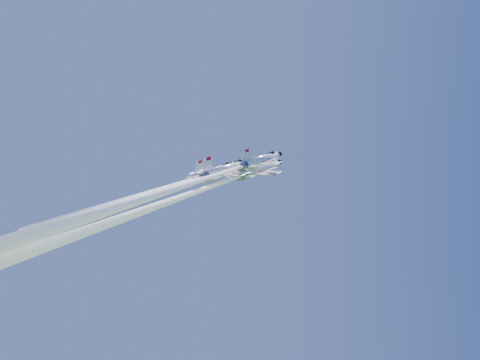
{
  "coord_description": "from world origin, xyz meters",
  "views": [
    {
      "loc": [
        -5.91,
        -112.2,
        69.11
      ],
      "look_at": [
        0.0,
        0.0,
        89.36
      ],
      "focal_mm": 40.0,
      "sensor_mm": 36.0,
      "label": 1
    }
  ],
  "objects_px": {
    "jet_right": "(190,184)",
    "jet_slot": "(162,191)",
    "jet_lead": "(182,197)",
    "jet_left": "(162,189)"
  },
  "relations": [
    {
      "from": "jet_left",
      "to": "jet_slot",
      "type": "distance_m",
      "value": 10.6
    },
    {
      "from": "jet_right",
      "to": "jet_slot",
      "type": "distance_m",
      "value": 5.14
    },
    {
      "from": "jet_lead",
      "to": "jet_left",
      "type": "xyz_separation_m",
      "value": [
        -4.12,
        4.8,
        2.15
      ]
    },
    {
      "from": "jet_lead",
      "to": "jet_right",
      "type": "xyz_separation_m",
      "value": [
        1.39,
        -3.99,
        1.66
      ]
    },
    {
      "from": "jet_left",
      "to": "jet_slot",
      "type": "height_order",
      "value": "jet_left"
    },
    {
      "from": "jet_lead",
      "to": "jet_right",
      "type": "bearing_deg",
      "value": -35.19
    },
    {
      "from": "jet_left",
      "to": "jet_right",
      "type": "relative_size",
      "value": 0.76
    },
    {
      "from": "jet_lead",
      "to": "jet_slot",
      "type": "height_order",
      "value": "jet_lead"
    },
    {
      "from": "jet_right",
      "to": "jet_slot",
      "type": "xyz_separation_m",
      "value": [
        -4.63,
        -1.56,
        -1.59
      ]
    },
    {
      "from": "jet_left",
      "to": "jet_right",
      "type": "xyz_separation_m",
      "value": [
        5.51,
        -8.8,
        -0.48
      ]
    }
  ]
}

